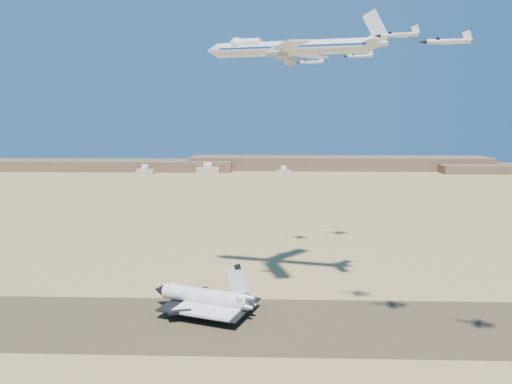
{
  "coord_description": "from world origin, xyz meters",
  "views": [
    {
      "loc": [
        25.41,
        -171.26,
        74.44
      ],
      "look_at": [
        19.49,
        8.0,
        47.33
      ],
      "focal_mm": 35.0,
      "sensor_mm": 36.0,
      "label": 1
    }
  ],
  "objects_px": {
    "crew_c": "(228,319)",
    "chase_jet_a": "(398,35)",
    "chase_jet_b": "(447,41)",
    "carrier_747": "(286,48)",
    "crew_a": "(223,320)",
    "shuttle": "(204,298)",
    "chase_jet_d": "(311,62)",
    "chase_jet_e": "(359,56)",
    "crew_b": "(214,319)"
  },
  "relations": [
    {
      "from": "chase_jet_a",
      "to": "carrier_747",
      "type": "bearing_deg",
      "value": 141.17
    },
    {
      "from": "carrier_747",
      "to": "chase_jet_b",
      "type": "bearing_deg",
      "value": -38.44
    },
    {
      "from": "carrier_747",
      "to": "crew_a",
      "type": "distance_m",
      "value": 108.65
    },
    {
      "from": "chase_jet_b",
      "to": "chase_jet_d",
      "type": "height_order",
      "value": "chase_jet_d"
    },
    {
      "from": "crew_c",
      "to": "chase_jet_a",
      "type": "distance_m",
      "value": 113.51
    },
    {
      "from": "crew_b",
      "to": "chase_jet_b",
      "type": "relative_size",
      "value": 0.11
    },
    {
      "from": "crew_b",
      "to": "chase_jet_a",
      "type": "relative_size",
      "value": 0.12
    },
    {
      "from": "carrier_747",
      "to": "crew_b",
      "type": "bearing_deg",
      "value": -115.09
    },
    {
      "from": "carrier_747",
      "to": "crew_c",
      "type": "xyz_separation_m",
      "value": [
        -21.15,
        -32.51,
        -100.79
      ]
    },
    {
      "from": "crew_c",
      "to": "chase_jet_b",
      "type": "relative_size",
      "value": 0.11
    },
    {
      "from": "carrier_747",
      "to": "chase_jet_a",
      "type": "xyz_separation_m",
      "value": [
        33.47,
        -46.15,
        -2.22
      ]
    },
    {
      "from": "chase_jet_b",
      "to": "chase_jet_d",
      "type": "relative_size",
      "value": 1.05
    },
    {
      "from": "shuttle",
      "to": "crew_b",
      "type": "relative_size",
      "value": 26.16
    },
    {
      "from": "shuttle",
      "to": "chase_jet_d",
      "type": "height_order",
      "value": "chase_jet_d"
    },
    {
      "from": "shuttle",
      "to": "carrier_747",
      "type": "height_order",
      "value": "carrier_747"
    },
    {
      "from": "shuttle",
      "to": "chase_jet_e",
      "type": "bearing_deg",
      "value": 70.21
    },
    {
      "from": "crew_b",
      "to": "crew_c",
      "type": "bearing_deg",
      "value": -107.34
    },
    {
      "from": "crew_a",
      "to": "chase_jet_a",
      "type": "xyz_separation_m",
      "value": [
        56.52,
        -12.53,
        98.49
      ]
    },
    {
      "from": "shuttle",
      "to": "crew_a",
      "type": "relative_size",
      "value": 24.41
    },
    {
      "from": "chase_jet_a",
      "to": "crew_c",
      "type": "bearing_deg",
      "value": -178.8
    },
    {
      "from": "crew_a",
      "to": "chase_jet_a",
      "type": "bearing_deg",
      "value": -107.05
    },
    {
      "from": "carrier_747",
      "to": "crew_c",
      "type": "height_order",
      "value": "carrier_747"
    },
    {
      "from": "crew_b",
      "to": "crew_a",
      "type": "bearing_deg",
      "value": -124.71
    },
    {
      "from": "shuttle",
      "to": "chase_jet_e",
      "type": "height_order",
      "value": "chase_jet_e"
    },
    {
      "from": "crew_a",
      "to": "chase_jet_a",
      "type": "relative_size",
      "value": 0.13
    },
    {
      "from": "crew_a",
      "to": "chase_jet_a",
      "type": "distance_m",
      "value": 114.24
    },
    {
      "from": "crew_a",
      "to": "chase_jet_e",
      "type": "distance_m",
      "value": 156.27
    },
    {
      "from": "crew_b",
      "to": "chase_jet_a",
      "type": "bearing_deg",
      "value": -123.27
    },
    {
      "from": "shuttle",
      "to": "chase_jet_b",
      "type": "relative_size",
      "value": 2.85
    },
    {
      "from": "crew_c",
      "to": "shuttle",
      "type": "bearing_deg",
      "value": 2.7
    },
    {
      "from": "shuttle",
      "to": "chase_jet_e",
      "type": "relative_size",
      "value": 2.69
    },
    {
      "from": "crew_a",
      "to": "chase_jet_b",
      "type": "height_order",
      "value": "chase_jet_b"
    },
    {
      "from": "crew_c",
      "to": "chase_jet_d",
      "type": "height_order",
      "value": "chase_jet_d"
    },
    {
      "from": "carrier_747",
      "to": "chase_jet_e",
      "type": "distance_m",
      "value": 75.13
    },
    {
      "from": "chase_jet_a",
      "to": "chase_jet_b",
      "type": "distance_m",
      "value": 16.24
    },
    {
      "from": "crew_a",
      "to": "crew_c",
      "type": "xyz_separation_m",
      "value": [
        1.9,
        1.1,
        -0.07
      ]
    },
    {
      "from": "shuttle",
      "to": "crew_a",
      "type": "xyz_separation_m",
      "value": [
        7.83,
        -9.13,
        -4.7
      ]
    },
    {
      "from": "carrier_747",
      "to": "shuttle",
      "type": "bearing_deg",
      "value": -127.99
    },
    {
      "from": "crew_a",
      "to": "shuttle",
      "type": "bearing_deg",
      "value": 36.04
    },
    {
      "from": "crew_c",
      "to": "chase_jet_b",
      "type": "xyz_separation_m",
      "value": [
        65.86,
        -24.79,
        94.97
      ]
    },
    {
      "from": "chase_jet_b",
      "to": "chase_jet_e",
      "type": "bearing_deg",
      "value": 97.11
    },
    {
      "from": "carrier_747",
      "to": "crew_a",
      "type": "xyz_separation_m",
      "value": [
        -23.05,
        -33.62,
        -100.71
      ]
    },
    {
      "from": "crew_a",
      "to": "crew_c",
      "type": "relative_size",
      "value": 1.09
    },
    {
      "from": "crew_c",
      "to": "chase_jet_b",
      "type": "height_order",
      "value": "chase_jet_b"
    },
    {
      "from": "chase_jet_a",
      "to": "shuttle",
      "type": "bearing_deg",
      "value": 176.61
    },
    {
      "from": "crew_a",
      "to": "chase_jet_e",
      "type": "xyz_separation_m",
      "value": [
        62.97,
        97.12,
        105.0
      ]
    },
    {
      "from": "crew_a",
      "to": "chase_jet_b",
      "type": "relative_size",
      "value": 0.12
    },
    {
      "from": "crew_b",
      "to": "crew_c",
      "type": "relative_size",
      "value": 1.02
    },
    {
      "from": "chase_jet_b",
      "to": "carrier_747",
      "type": "bearing_deg",
      "value": 132.81
    },
    {
      "from": "carrier_747",
      "to": "chase_jet_e",
      "type": "bearing_deg",
      "value": 71.44
    }
  ]
}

